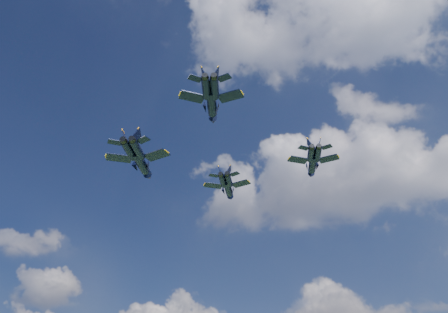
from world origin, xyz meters
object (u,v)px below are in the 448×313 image
Objects in this scene: jet_lead at (228,189)px; jet_right at (312,164)px; jet_left at (141,163)px; jet_slot at (212,104)px.

jet_lead is 25.12m from jet_right.
jet_left is (-11.23, -20.68, -1.16)m from jet_lead.
jet_left reaches higher than jet_right.
jet_right is (34.33, 11.52, -2.56)m from jet_left.
jet_lead is 1.08× the size of jet_right.
jet_right is 27.55m from jet_slot.
jet_lead reaches higher than jet_slot.
jet_lead is 0.81× the size of jet_left.
jet_slot is at bearing -87.03° from jet_lead.
jet_right is 0.93× the size of jet_slot.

